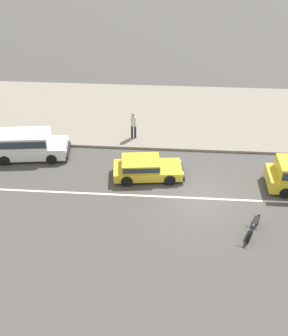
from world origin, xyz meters
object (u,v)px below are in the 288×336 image
hatchback_yellow_0 (145,168)px  pedestrian_near_clock (133,123)px  minivan_white_4 (28,144)px  motorcycle_0 (254,226)px

hatchback_yellow_0 → pedestrian_near_clock: pedestrian_near_clock is taller
hatchback_yellow_0 → pedestrian_near_clock: 4.20m
minivan_white_4 → pedestrian_near_clock: (5.99, 2.43, 0.31)m
minivan_white_4 → hatchback_yellow_0: bearing=-12.9°
hatchback_yellow_0 → pedestrian_near_clock: bearing=104.0°
motorcycle_0 → pedestrian_near_clock: bearing=127.1°
minivan_white_4 → motorcycle_0: size_ratio=2.72×
pedestrian_near_clock → motorcycle_0: bearing=-52.9°
pedestrian_near_clock → hatchback_yellow_0: bearing=-76.0°
hatchback_yellow_0 → motorcycle_0: hatchback_yellow_0 is taller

